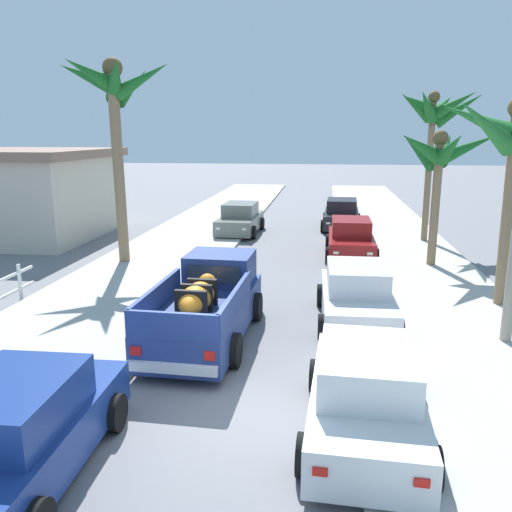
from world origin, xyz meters
TOP-DOWN VIEW (x-y plane):
  - ground_plane at (0.00, 0.00)m, footprint 160.00×160.00m
  - sidewalk_left at (-4.71, 12.00)m, footprint 4.96×60.00m
  - sidewalk_right at (4.71, 12.00)m, footprint 4.96×60.00m
  - curb_left at (-3.63, 12.00)m, footprint 0.16×60.00m
  - curb_right at (3.63, 12.00)m, footprint 0.16×60.00m
  - pickup_truck at (-1.17, 3.29)m, footprint 2.33×5.27m
  - car_left_near at (2.37, -0.56)m, footprint 2.16×4.32m
  - car_right_near at (2.50, 19.19)m, footprint 2.15×4.31m
  - car_left_mid at (-2.60, 17.01)m, footprint 2.13×4.31m
  - car_right_mid at (2.50, 4.83)m, footprint 2.11×4.30m
  - car_left_far at (-2.66, -2.37)m, footprint 2.10×4.29m
  - car_right_far at (2.69, 12.61)m, footprint 2.03×4.26m
  - palm_tree_right_fore at (6.29, 15.88)m, footprint 3.90×4.06m
  - palm_tree_left_mid at (-6.01, 10.11)m, footprint 4.16×3.90m
  - palm_tree_right_back at (5.67, 11.15)m, footprint 3.89×3.19m
  - roadside_house at (-13.25, 14.90)m, footprint 8.45×8.05m

SIDE VIEW (x-z plane):
  - ground_plane at x=0.00m, z-range 0.00..0.00m
  - curb_left at x=-3.63m, z-range 0.00..0.10m
  - curb_right at x=3.63m, z-range 0.00..0.10m
  - sidewalk_left at x=-4.71m, z-range 0.00..0.12m
  - sidewalk_right at x=4.71m, z-range 0.00..0.12m
  - car_left_near at x=2.37m, z-range -0.06..1.48m
  - car_right_near at x=2.50m, z-range -0.06..1.48m
  - car_left_mid at x=-2.60m, z-range -0.06..1.48m
  - car_right_mid at x=2.50m, z-range -0.06..1.48m
  - car_left_far at x=-2.66m, z-range -0.06..1.48m
  - car_right_far at x=2.69m, z-range -0.06..1.48m
  - pickup_truck at x=-1.17m, z-range -0.09..1.71m
  - roadside_house at x=-13.25m, z-range 0.02..4.22m
  - palm_tree_right_back at x=5.67m, z-range 1.60..6.72m
  - palm_tree_right_fore at x=6.29m, z-range 2.40..9.24m
  - palm_tree_left_mid at x=-6.01m, z-range 2.36..9.92m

